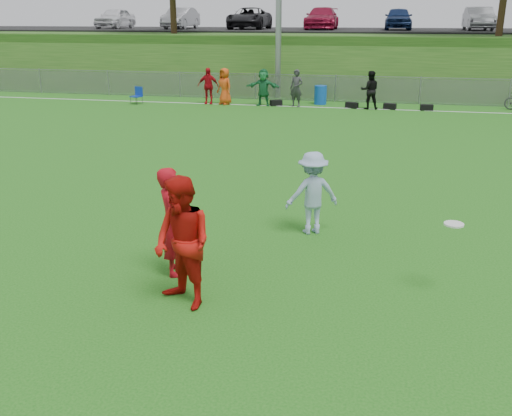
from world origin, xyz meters
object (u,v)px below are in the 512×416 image
(player_red_left, at_px, (172,221))
(recycling_bin, at_px, (320,95))
(frisbee, at_px, (454,224))
(player_red_center, at_px, (183,243))
(player_blue, at_px, (312,193))

(player_red_left, height_order, recycling_bin, player_red_left)
(frisbee, relative_size, recycling_bin, 0.33)
(player_red_left, bearing_deg, player_red_center, -176.97)
(player_red_center, distance_m, frisbee, 3.99)
(player_red_left, height_order, frisbee, player_red_left)
(recycling_bin, bearing_deg, player_red_left, -91.19)
(frisbee, height_order, recycling_bin, frisbee)
(player_blue, distance_m, recycling_bin, 17.05)
(player_red_center, distance_m, player_blue, 3.64)
(player_blue, xyz_separation_m, recycling_bin, (-1.60, 16.97, -0.37))
(player_red_left, xyz_separation_m, player_red_center, (0.54, -1.02, 0.07))
(player_red_left, height_order, player_red_center, player_red_center)
(player_red_left, relative_size, frisbee, 6.16)
(player_red_left, relative_size, recycling_bin, 2.06)
(player_blue, xyz_separation_m, frisbee, (2.34, -2.14, 0.32))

